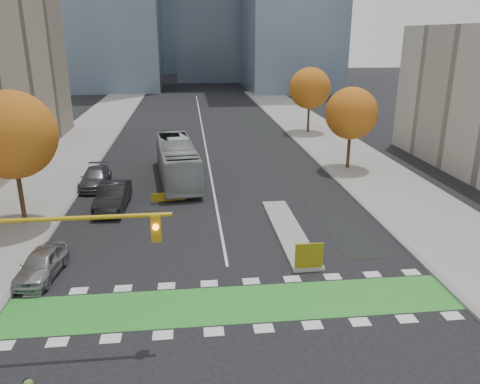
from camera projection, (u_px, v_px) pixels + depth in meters
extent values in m
plane|color=black|center=(238.00, 324.00, 19.00)|extent=(300.00, 300.00, 0.00)
cube|color=gray|center=(39.00, 185.00, 36.40)|extent=(7.00, 120.00, 0.15)
cube|color=gray|center=(372.00, 174.00, 39.23)|extent=(7.00, 120.00, 0.15)
cube|color=gray|center=(85.00, 183.00, 36.77)|extent=(0.30, 120.00, 0.16)
cube|color=gray|center=(332.00, 175.00, 38.86)|extent=(0.30, 120.00, 0.16)
cube|color=green|center=(234.00, 304.00, 20.41)|extent=(20.00, 3.00, 0.01)
cube|color=silver|center=(203.00, 132.00, 56.67)|extent=(0.15, 70.00, 0.01)
cube|color=black|center=(279.00, 149.00, 48.04)|extent=(2.50, 50.00, 0.01)
cube|color=gray|center=(288.00, 231.00, 27.87)|extent=(1.60, 10.00, 0.16)
cube|color=yellow|center=(309.00, 256.00, 23.12)|extent=(1.40, 0.12, 1.30)
cylinder|color=#332114|center=(19.00, 184.00, 28.21)|extent=(0.28, 0.28, 5.25)
sphere|color=#B24A15|center=(12.00, 135.00, 27.25)|extent=(5.20, 5.20, 5.20)
cylinder|color=#332114|center=(349.00, 143.00, 40.25)|extent=(0.28, 0.28, 4.55)
sphere|color=#B24A15|center=(351.00, 113.00, 39.42)|extent=(4.40, 4.40, 4.40)
cylinder|color=#332114|center=(309.00, 112.00, 55.31)|extent=(0.28, 0.28, 4.90)
sphere|color=#B24A15|center=(310.00, 88.00, 54.42)|extent=(4.80, 4.80, 4.80)
cylinder|color=#BF9914|center=(53.00, 219.00, 16.22)|extent=(8.20, 0.16, 0.16)
cube|color=#BF9914|center=(156.00, 228.00, 16.75)|extent=(0.35, 0.28, 1.00)
sphere|color=orange|center=(156.00, 227.00, 16.54)|extent=(0.22, 0.22, 0.22)
sphere|color=#597F2D|center=(28.00, 384.00, 12.88)|extent=(0.29, 0.29, 0.29)
imported|color=#9EA2A5|center=(177.00, 160.00, 37.47)|extent=(3.89, 11.78, 3.22)
imported|color=#98989D|center=(42.00, 264.00, 22.55)|extent=(2.04, 4.15, 1.36)
imported|color=black|center=(113.00, 196.00, 31.42)|extent=(2.01, 5.25, 1.71)
imported|color=#515156|center=(95.00, 178.00, 35.96)|extent=(2.06, 4.94, 1.43)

